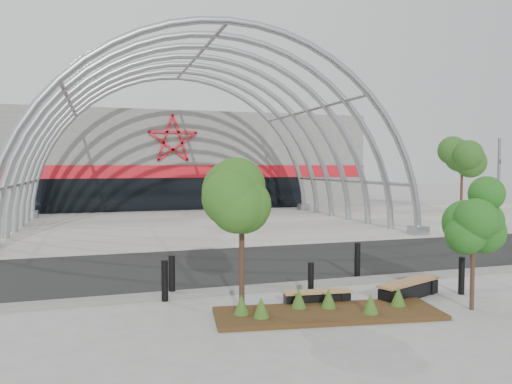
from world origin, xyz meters
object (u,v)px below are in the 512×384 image
object	(u,v)px
street_tree_0	(242,190)
bollard_2	(311,281)
bench_1	(409,289)
signal_pole	(498,186)
bench_0	(317,298)
street_tree_1	(474,218)

from	to	relation	value
street_tree_0	bollard_2	xyz separation A→B (m)	(2.08, 0.57, -2.50)
bench_1	street_tree_0	bearing A→B (deg)	179.00
signal_pole	bench_0	xyz separation A→B (m)	(-13.43, -8.15, -2.40)
bollard_2	street_tree_0	bearing A→B (deg)	-164.74
signal_pole	street_tree_1	xyz separation A→B (m)	(-9.93, -9.70, -0.27)
signal_pole	street_tree_1	distance (m)	13.88
street_tree_0	bollard_2	size ratio (longest dim) A/B	4.16
street_tree_0	street_tree_1	bearing A→B (deg)	-15.19
street_tree_1	bollard_2	xyz separation A→B (m)	(-3.45, 2.07, -1.80)
street_tree_0	bollard_2	bearing A→B (deg)	15.26
bench_1	bollard_2	xyz separation A→B (m)	(-2.61, 0.65, 0.27)
bench_1	bollard_2	bearing A→B (deg)	166.03
bench_0	bollard_2	world-z (taller)	bollard_2
street_tree_1	bench_1	world-z (taller)	street_tree_1
street_tree_0	bench_0	xyz separation A→B (m)	(2.03, 0.05, -2.83)
signal_pole	bench_1	size ratio (longest dim) A/B	2.16
street_tree_0	street_tree_1	size ratio (longest dim) A/B	1.30
street_tree_0	bench_1	xyz separation A→B (m)	(4.70, -0.08, -2.78)
signal_pole	street_tree_1	size ratio (longest dim) A/B	1.54
street_tree_0	bench_0	world-z (taller)	street_tree_0
signal_pole	bench_1	distance (m)	13.78
signal_pole	bench_0	world-z (taller)	signal_pole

